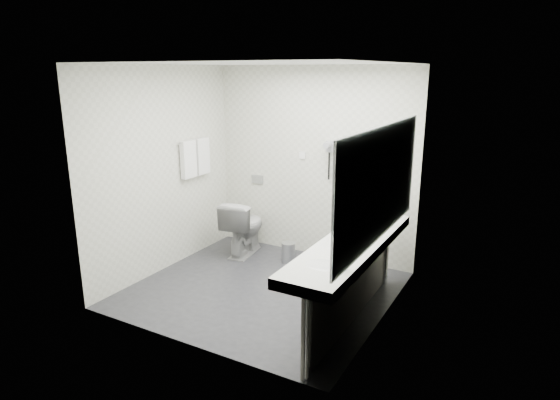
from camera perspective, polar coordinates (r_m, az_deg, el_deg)
The scene contains 31 objects.
floor at distance 5.57m, azimuth -2.14°, elevation -10.64°, with size 2.80×2.80×0.00m, color #2B2B30.
ceiling at distance 5.01m, azimuth -2.43°, elevation 16.04°, with size 2.80×2.80×0.00m, color white.
wall_back at distance 6.27m, azimuth 3.95°, elevation 4.36°, with size 2.80×2.80×0.00m, color silver.
wall_front at distance 4.13m, azimuth -11.72°, elevation -1.68°, with size 2.80×2.80×0.00m, color silver.
wall_left at distance 5.98m, azimuth -13.82°, elevation 3.43°, with size 2.60×2.60×0.00m, color silver.
wall_right at distance 4.59m, azimuth 12.80°, elevation -0.03°, with size 2.60×2.60×0.00m, color silver.
vanity_counter at distance 4.63m, azimuth 8.49°, elevation -5.54°, with size 0.55×2.20×0.10m, color white.
vanity_panel at distance 4.79m, azimuth 8.57°, elevation -10.35°, with size 0.03×2.15×0.75m, color gray.
vanity_post_near at distance 3.93m, azimuth 3.35°, elevation -16.29°, with size 0.06×0.06×0.75m, color silver.
vanity_post_far at distance 5.69m, azimuth 12.62°, elevation -6.31°, with size 0.06×0.06×0.75m, color silver.
mirror at distance 4.36m, azimuth 12.01°, elevation 1.93°, with size 0.02×2.20×1.05m, color #B2BCC6.
basin_near at distance 4.06m, azimuth 5.18°, elevation -7.97°, with size 0.40×0.31×0.05m, color white.
basin_far at distance 5.20m, azimuth 11.07°, elevation -2.91°, with size 0.40×0.31×0.05m, color white.
faucet_near at distance 3.95m, azimuth 7.81°, elevation -7.27°, with size 0.04×0.04×0.15m, color silver.
faucet_far at distance 5.12m, azimuth 13.19°, elevation -2.26°, with size 0.04×0.04×0.15m, color silver.
soap_bottle_a at distance 4.57m, azimuth 10.09°, elevation -4.44°, with size 0.05×0.05×0.12m, color beige.
soap_bottle_b at distance 4.70m, azimuth 8.41°, elevation -3.89°, with size 0.08×0.08×0.10m, color beige.
soap_bottle_c at distance 4.55m, azimuth 8.46°, elevation -4.35°, with size 0.05×0.05×0.13m, color beige.
glass_left at distance 4.79m, azimuth 11.42°, elevation -3.69°, with size 0.06×0.06×0.10m, color silver.
toilet at distance 6.49m, azimuth -4.35°, elevation -3.21°, with size 0.43×0.75×0.76m, color white.
flush_plate at distance 6.71m, azimuth -2.73°, elevation 2.50°, with size 0.18×0.02×0.12m, color #B2B5BA.
pedal_bin at distance 6.26m, azimuth 1.03°, elevation -6.35°, with size 0.18×0.18×0.25m, color #B2B5BA.
bin_lid at distance 6.21m, azimuth 1.03°, elevation -5.21°, with size 0.18×0.18×0.01m, color #B2B5BA.
towel_rail at distance 6.30m, azimuth -10.26°, elevation 6.99°, with size 0.02×0.02×0.62m, color silver.
towel_near at distance 6.23m, azimuth -10.90°, elevation 4.80°, with size 0.07×0.24×0.48m, color white.
towel_far at distance 6.44m, azimuth -9.31°, elevation 5.22°, with size 0.07×0.24×0.48m, color white.
dryer_cradle at distance 6.09m, azimuth 6.01°, elevation 6.39°, with size 0.10×0.04×0.14m, color #98979D.
dryer_barrel at distance 6.03m, azimuth 5.75°, elevation 6.59°, with size 0.08×0.08×0.14m, color #98979D.
dryer_cord at distance 6.12m, azimuth 5.89°, elevation 4.06°, with size 0.02×0.02×0.35m, color black.
switch_plate_a at distance 6.30m, azimuth 2.68°, elevation 5.37°, with size 0.09×0.02×0.09m, color white.
switch_plate_b at distance 6.03m, azimuth 8.66°, elevation 4.75°, with size 0.09×0.02×0.09m, color white.
Camera 1 is at (2.62, -4.27, 2.43)m, focal length 30.54 mm.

